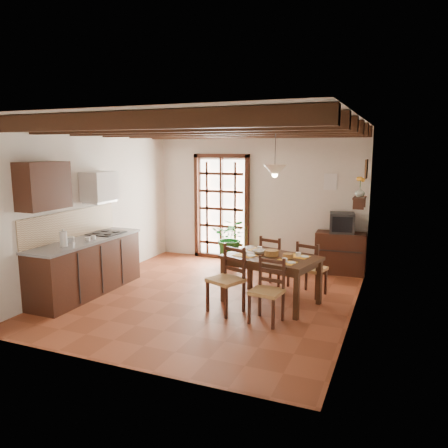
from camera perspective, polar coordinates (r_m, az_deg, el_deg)
The scene contains 25 objects.
ground_plane at distance 7.23m, azimuth -1.96°, elevation -9.47°, with size 5.00×5.00×0.00m, color brown.
room_shell at distance 6.85m, azimuth -2.05°, elevation 5.02°, with size 4.52×5.02×2.81m.
ceiling_beams at distance 6.84m, azimuth -2.10°, elevation 12.34°, with size 4.50×4.34×0.20m.
french_door at distance 9.47m, azimuth -0.33°, elevation 2.46°, with size 1.26×0.11×2.32m.
kitchen_counter at distance 7.62m, azimuth -17.50°, elevation -5.21°, with size 0.64×2.25×1.38m.
upper_cabinet at distance 6.96m, azimuth -22.53°, elevation 4.64°, with size 0.35×0.80×0.70m, color #341A10.
range_hood at distance 7.89m, azimuth -15.95°, elevation 4.68°, with size 0.38×0.60×0.54m.
counter_items at distance 7.58m, azimuth -17.25°, elevation -1.50°, with size 0.50×1.43×0.25m.
dining_table at distance 6.81m, azimuth 6.19°, elevation -4.97°, with size 1.56×1.20×0.75m.
chair_near_left at distance 6.51m, azimuth 0.31°, elevation -8.82°, with size 0.58×0.57×0.98m.
chair_near_right at distance 6.16m, azimuth 5.60°, elevation -10.20°, with size 0.47×0.45×0.90m.
chair_far_left at distance 7.66m, azimuth 6.55°, elevation -6.15°, with size 0.51×0.49×0.92m.
chair_far_right at distance 7.36m, azimuth 11.28°, elevation -6.98°, with size 0.51×0.50×0.91m.
table_setting at distance 6.77m, azimuth 6.21°, elevation -3.93°, with size 1.01×0.67×0.09m.
table_bowl at distance 6.94m, azimuth 4.64°, elevation -3.61°, with size 0.22×0.22×0.05m, color white.
sideboard at distance 8.74m, azimuth 14.97°, elevation -3.67°, with size 0.94×0.42×0.80m, color #341A10.
crt_tv at distance 8.62m, azimuth 15.14°, elevation 0.14°, with size 0.51×0.48×0.39m.
fuse_box at distance 8.82m, azimuth 13.73°, elevation 5.38°, with size 0.25×0.03×0.32m, color white.
plant_pot at distance 9.09m, azimuth 0.91°, elevation -4.71°, with size 0.36×0.36×0.22m, color maroon.
potted_plant at distance 8.98m, azimuth 0.92°, elevation -1.87°, with size 1.88×1.61×2.09m, color #144C19.
wall_shelf at distance 7.90m, azimuth 17.28°, elevation 2.99°, with size 0.20×0.42×0.20m.
shelf_vase at distance 7.88m, azimuth 17.33°, elevation 4.00°, with size 0.15×0.15×0.15m, color #B2BFB2.
shelf_flowers at distance 7.87m, azimuth 17.41°, elevation 5.50°, with size 0.14×0.14×0.36m.
framed_picture at distance 7.85m, azimuth 18.09°, elevation 6.87°, with size 0.03×0.32×0.32m.
pendant_lamp at distance 6.69m, azimuth 6.66°, elevation 7.10°, with size 0.36×0.36×0.84m.
Camera 1 is at (2.82, -6.22, 2.38)m, focal length 35.00 mm.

